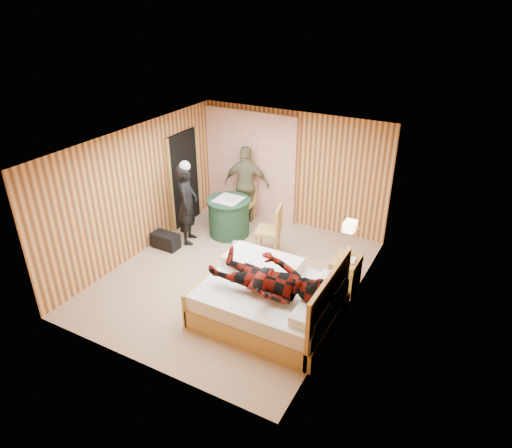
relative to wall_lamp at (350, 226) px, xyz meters
The scene contains 23 objects.
floor 2.36m from the wall_lamp, 166.83° to the right, with size 4.20×5.00×0.01m, color tan.
ceiling 2.31m from the wall_lamp, 166.83° to the right, with size 4.20×5.00×0.01m, color white.
wall_back 2.81m from the wall_lamp, 133.17° to the left, with size 4.20×0.02×2.50m, color #E9A659.
wall_left 4.05m from the wall_lamp, behind, with size 0.02×5.00×2.50m, color #E9A659.
wall_right 0.49m from the wall_lamp, 68.55° to the right, with size 0.02×5.00×2.50m, color #E9A659.
curtain 3.53m from the wall_lamp, 145.89° to the left, with size 2.20×0.08×2.40m, color silver.
doorway 4.10m from the wall_lamp, 166.59° to the left, with size 0.06×0.90×2.05m, color black.
wall_lamp is the anchor object (origin of this frame).
bed 1.72m from the wall_lamp, 124.42° to the right, with size 2.12×1.67×1.15m.
nightstand 1.01m from the wall_lamp, 105.66° to the left, with size 0.45×0.61×0.59m.
round_table 3.11m from the wall_lamp, 162.44° to the left, with size 0.92×0.92×0.81m.
chair_far 3.37m from the wall_lamp, 150.36° to the left, with size 0.45×0.45×0.93m.
chair_near 1.91m from the wall_lamp, 160.30° to the left, with size 0.56×0.56×1.03m.
duffel_bag 3.85m from the wall_lamp, behind, with size 0.55×0.30×0.31m, color black.
sneaker_left 2.74m from the wall_lamp, 168.29° to the left, with size 0.24×0.10×0.11m, color silver.
sneaker_right 2.20m from the wall_lamp, 169.67° to the left, with size 0.27×0.11×0.12m, color silver.
woman_standing 3.45m from the wall_lamp, behind, with size 0.61×0.40×1.67m, color black.
man_at_table 3.33m from the wall_lamp, 149.62° to the left, with size 1.01×0.42×1.72m, color #706E4B.
man_on_bed 1.63m from the wall_lamp, 118.88° to the right, with size 1.77×0.67×0.86m, color #620F09.
book_lower 0.71m from the wall_lamp, 112.54° to the left, with size 0.17×0.22×0.02m, color silver.
book_upper 0.69m from the wall_lamp, 112.54° to the left, with size 0.16×0.22×0.02m, color silver.
cup_nightstand 0.72m from the wall_lamp, 98.65° to the left, with size 0.10×0.10×0.09m, color silver.
cup_table 2.91m from the wall_lamp, 162.79° to the left, with size 0.12×0.12×0.10m, color silver.
Camera 1 is at (3.66, -5.96, 4.68)m, focal length 32.00 mm.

